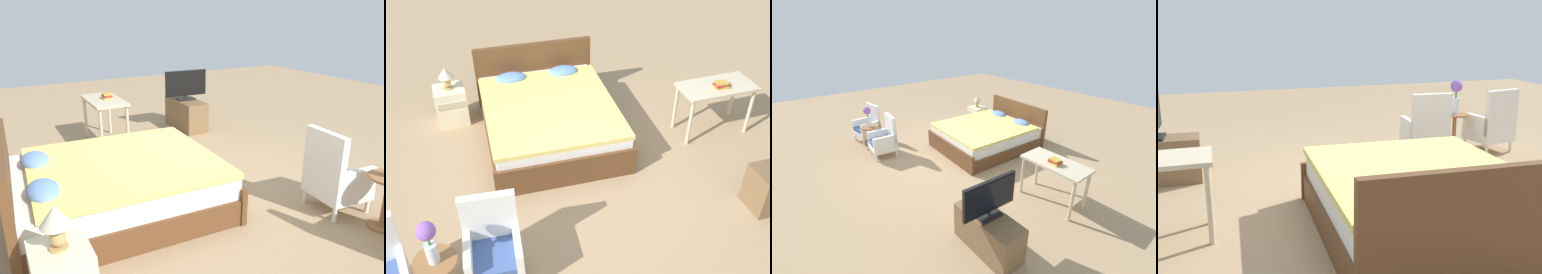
# 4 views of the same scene
# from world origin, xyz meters

# --- Properties ---
(ground_plane) EXTENTS (16.00, 16.00, 0.00)m
(ground_plane) POSITION_xyz_m (0.00, 0.00, 0.00)
(ground_plane) COLOR #A38460
(bed) EXTENTS (1.88, 2.26, 0.96)m
(bed) POSITION_xyz_m (-0.13, 1.16, 0.30)
(bed) COLOR brown
(bed) RESTS_ON ground_plane
(armchair_by_window_left) EXTENTS (0.62, 0.62, 0.92)m
(armchair_by_window_left) POSITION_xyz_m (-2.31, -0.97, 0.37)
(armchair_by_window_left) COLOR white
(armchair_by_window_left) RESTS_ON ground_plane
(armchair_by_window_right) EXTENTS (0.59, 0.59, 0.92)m
(armchair_by_window_right) POSITION_xyz_m (-1.25, -0.97, 0.37)
(armchair_by_window_right) COLOR white
(armchair_by_window_right) RESTS_ON ground_plane
(side_table) EXTENTS (0.40, 0.40, 0.56)m
(side_table) POSITION_xyz_m (-1.78, -1.11, 0.35)
(side_table) COLOR #936038
(side_table) RESTS_ON ground_plane
(flower_vase) EXTENTS (0.17, 0.17, 0.48)m
(flower_vase) POSITION_xyz_m (-1.78, -1.11, 0.86)
(flower_vase) COLOR silver
(flower_vase) RESTS_ON side_table
(nightstand) EXTENTS (0.44, 0.41, 0.56)m
(nightstand) POSITION_xyz_m (-1.40, 1.92, 0.28)
(nightstand) COLOR beige
(nightstand) RESTS_ON ground_plane
(table_lamp) EXTENTS (0.22, 0.22, 0.33)m
(table_lamp) POSITION_xyz_m (-1.40, 1.92, 0.77)
(table_lamp) COLOR tan
(table_lamp) RESTS_ON nightstand
(tv_stand) EXTENTS (0.96, 0.40, 0.54)m
(tv_stand) POSITION_xyz_m (2.20, -1.00, 0.27)
(tv_stand) COLOR brown
(tv_stand) RESTS_ON ground_plane
(tv_flatscreen) EXTENTS (0.22, 0.79, 0.54)m
(tv_flatscreen) POSITION_xyz_m (2.20, -1.00, 0.81)
(tv_flatscreen) COLOR black
(tv_flatscreen) RESTS_ON tv_stand
(vanity_desk) EXTENTS (1.04, 0.52, 0.74)m
(vanity_desk) POSITION_xyz_m (2.11, 0.55, 0.63)
(vanity_desk) COLOR beige
(vanity_desk) RESTS_ON ground_plane
(book_stack) EXTENTS (0.21, 0.16, 0.09)m
(book_stack) POSITION_xyz_m (2.13, 0.49, 0.78)
(book_stack) COLOR #B79333
(book_stack) RESTS_ON vanity_desk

